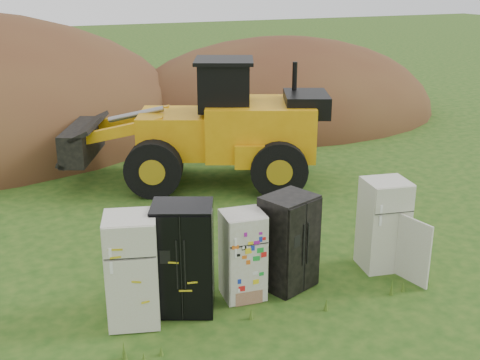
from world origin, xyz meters
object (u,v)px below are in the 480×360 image
object	(u,v)px
fridge_sticker	(243,255)
fridge_leftmost	(132,270)
fridge_open_door	(383,224)
wheel_loader	(193,122)
fridge_black_side	(183,258)
fridge_dark_mid	(288,242)

from	to	relation	value
fridge_sticker	fridge_leftmost	bearing A→B (deg)	-173.72
fridge_sticker	fridge_open_door	world-z (taller)	fridge_open_door
fridge_leftmost	fridge_sticker	distance (m)	1.95
wheel_loader	fridge_sticker	bearing A→B (deg)	-77.89
fridge_black_side	fridge_open_door	size ratio (longest dim) A/B	1.07
fridge_sticker	fridge_dark_mid	xyz separation A→B (m)	(0.89, 0.01, 0.08)
fridge_black_side	fridge_open_door	distance (m)	4.00
fridge_black_side	fridge_dark_mid	distance (m)	1.97
fridge_black_side	fridge_sticker	distance (m)	1.09
fridge_sticker	fridge_open_door	size ratio (longest dim) A/B	0.89
fridge_leftmost	fridge_open_door	xyz separation A→B (m)	(4.86, 0.01, -0.04)
fridge_leftmost	fridge_sticker	xyz separation A→B (m)	(1.95, 0.04, -0.14)
fridge_dark_mid	fridge_open_door	bearing A→B (deg)	-21.79
fridge_leftmost	fridge_black_side	world-z (taller)	fridge_black_side
fridge_black_side	fridge_open_door	bearing A→B (deg)	22.91
fridge_black_side	fridge_sticker	bearing A→B (deg)	23.53
fridge_leftmost	fridge_black_side	xyz separation A→B (m)	(0.87, 0.03, 0.02)
fridge_open_door	fridge_black_side	bearing A→B (deg)	-169.99
fridge_black_side	fridge_leftmost	bearing A→B (deg)	-155.03
fridge_open_door	wheel_loader	bearing A→B (deg)	115.55
fridge_leftmost	wheel_loader	bearing A→B (deg)	78.30
fridge_leftmost	fridge_open_door	world-z (taller)	fridge_leftmost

